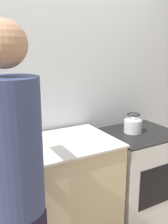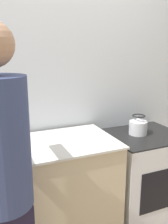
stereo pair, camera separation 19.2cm
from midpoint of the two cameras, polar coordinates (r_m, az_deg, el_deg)
wall_back at (r=2.27m, az=-5.24°, el=5.05°), size 8.00×0.05×2.60m
counter at (r=2.15m, az=-11.31°, el=-19.72°), size 1.55×0.64×0.94m
oven at (r=2.61m, az=15.26°, el=-14.16°), size 0.69×0.62×0.88m
person at (r=1.42m, az=-14.38°, el=-14.54°), size 0.35×0.59×1.80m
kettle at (r=2.40m, az=14.54°, el=-3.18°), size 0.17×0.17×0.18m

